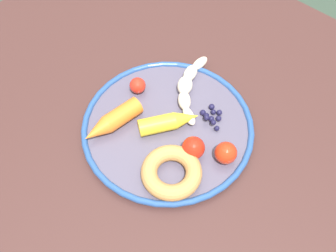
% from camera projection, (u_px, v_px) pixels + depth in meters
% --- Properties ---
extents(ground_plane, '(6.00, 6.00, 0.00)m').
position_uv_depth(ground_plane, '(169.00, 249.00, 1.41)').
color(ground_plane, '#2F4033').
extents(dining_table, '(1.13, 0.99, 0.75)m').
position_uv_depth(dining_table, '(170.00, 153.00, 0.85)').
color(dining_table, '#402523').
rests_on(dining_table, ground_plane).
extents(plate, '(0.33, 0.33, 0.02)m').
position_uv_depth(plate, '(168.00, 127.00, 0.78)').
color(plate, '#4D485C').
rests_on(plate, dining_table).
extents(banana, '(0.11, 0.16, 0.03)m').
position_uv_depth(banana, '(188.00, 87.00, 0.81)').
color(banana, beige).
rests_on(banana, plate).
extents(carrot_orange, '(0.05, 0.13, 0.04)m').
position_uv_depth(carrot_orange, '(112.00, 121.00, 0.76)').
color(carrot_orange, orange).
rests_on(carrot_orange, plate).
extents(carrot_yellow, '(0.09, 0.11, 0.03)m').
position_uv_depth(carrot_yellow, '(169.00, 122.00, 0.76)').
color(carrot_yellow, yellow).
rests_on(carrot_yellow, plate).
extents(donut, '(0.12, 0.12, 0.03)m').
position_uv_depth(donut, '(171.00, 172.00, 0.70)').
color(donut, '#BC8346').
rests_on(donut, plate).
extents(blueberry_pile, '(0.05, 0.04, 0.02)m').
position_uv_depth(blueberry_pile, '(212.00, 116.00, 0.78)').
color(blueberry_pile, '#191638').
rests_on(blueberry_pile, plate).
extents(tomato_near, '(0.04, 0.04, 0.04)m').
position_uv_depth(tomato_near, '(226.00, 153.00, 0.72)').
color(tomato_near, red).
rests_on(tomato_near, plate).
extents(tomato_mid, '(0.03, 0.03, 0.03)m').
position_uv_depth(tomato_mid, '(138.00, 85.00, 0.81)').
color(tomato_mid, red).
rests_on(tomato_mid, plate).
extents(tomato_far, '(0.04, 0.04, 0.04)m').
position_uv_depth(tomato_far, '(193.00, 148.00, 0.72)').
color(tomato_far, red).
rests_on(tomato_far, plate).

